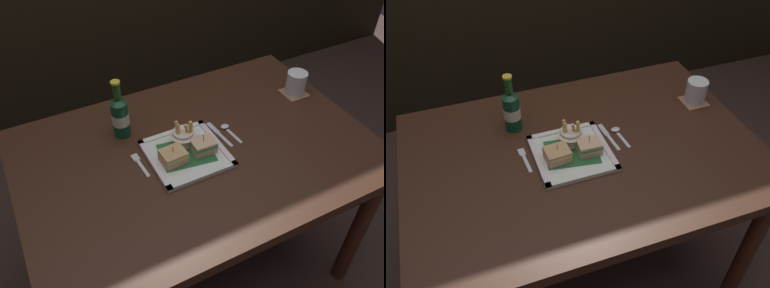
{
  "view_description": "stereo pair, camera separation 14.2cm",
  "coord_description": "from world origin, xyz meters",
  "views": [
    {
      "loc": [
        -0.51,
        -0.94,
        1.74
      ],
      "look_at": [
        -0.02,
        -0.0,
        0.79
      ],
      "focal_mm": 37.26,
      "sensor_mm": 36.0,
      "label": 1
    },
    {
      "loc": [
        -0.38,
        -1.0,
        1.74
      ],
      "look_at": [
        -0.02,
        -0.0,
        0.79
      ],
      "focal_mm": 37.26,
      "sensor_mm": 36.0,
      "label": 2
    }
  ],
  "objects": [
    {
      "name": "ground_plane",
      "position": [
        0.0,
        0.0,
        0.0
      ],
      "size": [
        6.0,
        6.0,
        0.0
      ],
      "primitive_type": "plane",
      "color": "#40322D"
    },
    {
      "name": "dining_table",
      "position": [
        0.0,
        0.0,
        0.66
      ],
      "size": [
        1.29,
        0.89,
        0.75
      ],
      "color": "#382014",
      "rests_on": "ground_plane"
    },
    {
      "name": "square_plate",
      "position": [
        -0.05,
        -0.01,
        0.76
      ],
      "size": [
        0.27,
        0.27,
        0.02
      ],
      "color": "white",
      "rests_on": "dining_table"
    },
    {
      "name": "sandwich_half_left",
      "position": [
        -0.11,
        -0.02,
        0.78
      ],
      "size": [
        0.09,
        0.08,
        0.07
      ],
      "color": "tan",
      "rests_on": "square_plate"
    },
    {
      "name": "sandwich_half_right",
      "position": [
        0.01,
        -0.02,
        0.78
      ],
      "size": [
        0.08,
        0.07,
        0.08
      ],
      "color": "tan",
      "rests_on": "square_plate"
    },
    {
      "name": "fries_cup",
      "position": [
        -0.04,
        0.04,
        0.8
      ],
      "size": [
        0.1,
        0.1,
        0.11
      ],
      "color": "silver",
      "rests_on": "square_plate"
    },
    {
      "name": "beer_bottle",
      "position": [
        -0.21,
        0.21,
        0.84
      ],
      "size": [
        0.06,
        0.06,
        0.24
      ],
      "color": "#0C4227",
      "rests_on": "dining_table"
    },
    {
      "name": "drink_coaster",
      "position": [
        0.54,
        0.12,
        0.75
      ],
      "size": [
        0.1,
        0.1,
        0.0
      ],
      "primitive_type": "cube",
      "color": "#9D7049",
      "rests_on": "dining_table"
    },
    {
      "name": "water_glass",
      "position": [
        0.54,
        0.12,
        0.8
      ],
      "size": [
        0.08,
        0.08,
        0.1
      ],
      "color": "silver",
      "rests_on": "dining_table"
    },
    {
      "name": "fork",
      "position": [
        -0.22,
        0.03,
        0.75
      ],
      "size": [
        0.03,
        0.13,
        0.0
      ],
      "color": "silver",
      "rests_on": "dining_table"
    },
    {
      "name": "knife",
      "position": [
        0.11,
        0.04,
        0.75
      ],
      "size": [
        0.03,
        0.16,
        0.0
      ],
      "color": "silver",
      "rests_on": "dining_table"
    },
    {
      "name": "spoon",
      "position": [
        0.15,
        0.05,
        0.76
      ],
      "size": [
        0.04,
        0.12,
        0.01
      ],
      "color": "silver",
      "rests_on": "dining_table"
    }
  ]
}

